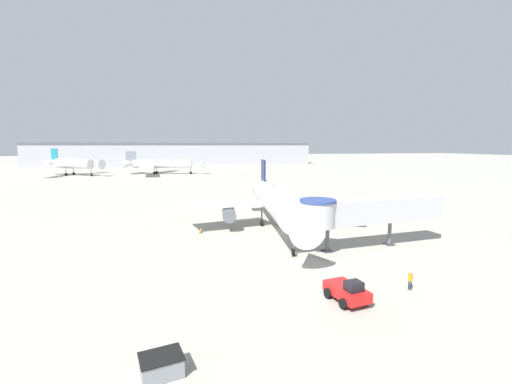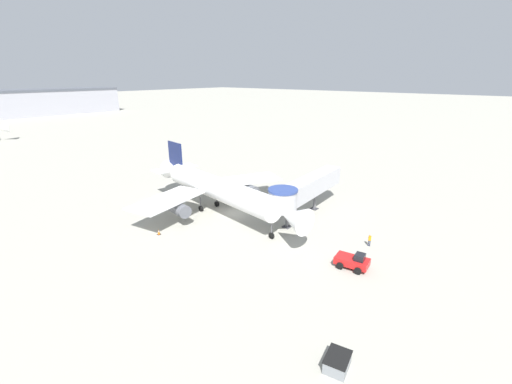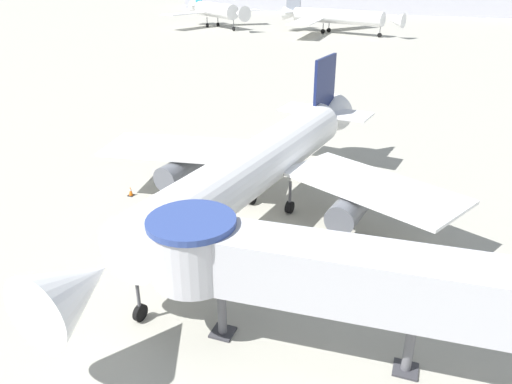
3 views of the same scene
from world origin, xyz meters
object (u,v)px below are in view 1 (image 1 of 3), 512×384
Objects in this scene: pushback_tug_red at (347,291)px; traffic_cone_starboard_wing at (341,224)px; main_airplane at (275,202)px; jet_bridge at (363,211)px; background_jet_teal_tail at (72,164)px; service_container_gray at (161,365)px; background_jet_gray_tail at (160,164)px; traffic_cone_port_wing at (201,231)px; ground_crew_marshaller at (410,279)px.

pushback_tug_red is 25.57m from traffic_cone_starboard_wing.
traffic_cone_starboard_wing is at bearing 2.05° from main_airplane.
background_jet_teal_tail is at bearing 112.79° from jet_bridge.
traffic_cone_starboard_wing is at bearing 54.64° from pushback_tug_red.
pushback_tug_red is at bearing -117.87° from traffic_cone_starboard_wing.
background_jet_gray_tail is (-1.32, 133.53, 3.69)m from service_container_gray.
pushback_tug_red is 5.19× the size of traffic_cone_port_wing.
jet_bridge is at bearing -49.34° from main_airplane.
traffic_cone_port_wing is 0.02× the size of background_jet_gray_tail.
service_container_gray reaches higher than traffic_cone_starboard_wing.
traffic_cone_starboard_wing is (3.02, 10.27, -4.15)m from jet_bridge.
jet_bridge is at bearing -33.72° from traffic_cone_port_wing.
jet_bridge is at bearing 37.39° from service_container_gray.
background_jet_gray_tail is at bearing 89.32° from pushback_tug_red.
ground_crew_marshaller is 129.59m from background_jet_gray_tail.
main_airplane is at bearing 78.39° from pushback_tug_red.
traffic_cone_starboard_wing is 0.43× the size of ground_crew_marshaller.
ground_crew_marshaller reaches higher than traffic_cone_starboard_wing.
traffic_cone_port_wing is at bearing 80.24° from service_container_gray.
service_container_gray is 133.59m from background_jet_gray_tail.
traffic_cone_port_wing is at bearing -160.26° from background_jet_gray_tail.
traffic_cone_port_wing is 113.37m from background_jet_teal_tail.
background_jet_teal_tail is (-61.61, 107.38, 4.42)m from traffic_cone_starboard_wing.
jet_bridge is 11.48m from traffic_cone_starboard_wing.
main_airplane is 10.96m from traffic_cone_starboard_wing.
jet_bridge is at bearing -117.63° from background_jet_teal_tail.
service_container_gray is 38.05m from traffic_cone_starboard_wing.
main_airplane is at bearing -118.30° from background_jet_teal_tail.
jet_bridge is 21.89m from traffic_cone_port_wing.
ground_crew_marshaller is (4.55, -23.13, -3.12)m from main_airplane.
traffic_cone_starboard_wing is at bearing -4.56° from traffic_cone_port_wing.
main_airplane is 46.80× the size of traffic_cone_starboard_wing.
service_container_gray is 3.34× the size of traffic_cone_port_wing.
main_airplane is 23.99m from pushback_tug_red.
service_container_gray is at bearing -129.33° from background_jet_teal_tail.
background_jet_teal_tail is at bearing 103.42° from pushback_tug_red.
ground_crew_marshaller is at bearing -2.18° from pushback_tug_red.
background_jet_gray_tail is (-21.60, 127.74, 3.29)m from ground_crew_marshaller.
main_airplane is at bearing 160.28° from ground_crew_marshaller.
service_container_gray is at bearing -163.20° from background_jet_gray_tail.
jet_bridge is at bearing -151.95° from background_jet_gray_tail.
ground_crew_marshaller is (-5.69, -22.01, 0.62)m from traffic_cone_starboard_wing.
background_jet_gray_tail reaches higher than traffic_cone_starboard_wing.
background_jet_teal_tail reaches higher than jet_bridge.
service_container_gray is at bearing -167.11° from pushback_tug_red.
traffic_cone_port_wing is at bearing -123.04° from background_jet_teal_tail.
jet_bridge is 7.44× the size of service_container_gray.
service_container_gray is at bearing -110.26° from main_airplane.
background_jet_gray_tail is at bearing 104.47° from traffic_cone_starboard_wing.
main_airplane is 0.92× the size of background_jet_gray_tail.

